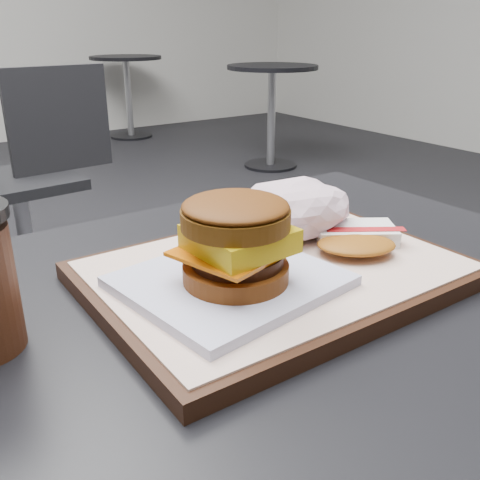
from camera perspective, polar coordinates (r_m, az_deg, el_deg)
name	(u,v)px	position (r m, az deg, el deg)	size (l,w,h in m)	color
customer_table	(260,430)	(0.66, 2.13, -19.58)	(0.80, 0.60, 0.77)	#A5A5AA
serving_tray	(276,272)	(0.57, 3.84, -3.47)	(0.38, 0.28, 0.02)	black
breakfast_sandwich	(234,251)	(0.50, -0.60, -1.13)	(0.21, 0.19, 0.09)	white
hash_brown	(356,238)	(0.62, 12.26, 0.20)	(0.14, 0.13, 0.02)	white
crumpled_wrapper	(294,208)	(0.64, 5.81, 3.40)	(0.15, 0.11, 0.06)	white
neighbor_chair	(33,167)	(2.24, -21.21, 7.31)	(0.61, 0.45, 0.88)	#B2B2B8
bg_table_near	(272,92)	(4.08, 3.43, 15.52)	(0.66, 0.66, 0.75)	black
bg_table_far	(127,77)	(5.35, -11.97, 16.65)	(0.66, 0.66, 0.75)	black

